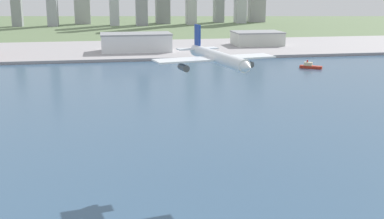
{
  "coord_description": "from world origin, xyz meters",
  "views": [
    {
      "loc": [
        -14.39,
        17.39,
        60.17
      ],
      "look_at": [
        9.98,
        154.27,
        25.39
      ],
      "focal_mm": 46.54,
      "sensor_mm": 36.0,
      "label": 1
    }
  ],
  "objects_px": {
    "warehouse_annex": "(257,38)",
    "airplane_landing": "(218,58)",
    "warehouse_main": "(136,42)",
    "tugboat_small": "(310,66)"
  },
  "relations": [
    {
      "from": "tugboat_small",
      "to": "warehouse_annex",
      "type": "height_order",
      "value": "warehouse_annex"
    },
    {
      "from": "airplane_landing",
      "to": "warehouse_annex",
      "type": "xyz_separation_m",
      "value": [
        117.1,
        331.6,
        -29.68
      ]
    },
    {
      "from": "airplane_landing",
      "to": "warehouse_main",
      "type": "xyz_separation_m",
      "value": [
        -4.93,
        303.95,
        -28.27
      ]
    },
    {
      "from": "tugboat_small",
      "to": "warehouse_annex",
      "type": "relative_size",
      "value": 0.33
    },
    {
      "from": "tugboat_small",
      "to": "warehouse_main",
      "type": "height_order",
      "value": "warehouse_main"
    },
    {
      "from": "warehouse_main",
      "to": "tugboat_small",
      "type": "bearing_deg",
      "value": -40.66
    },
    {
      "from": "tugboat_small",
      "to": "warehouse_main",
      "type": "distance_m",
      "value": 160.9
    },
    {
      "from": "warehouse_annex",
      "to": "airplane_landing",
      "type": "bearing_deg",
      "value": -109.45
    },
    {
      "from": "warehouse_main",
      "to": "warehouse_annex",
      "type": "bearing_deg",
      "value": 12.77
    },
    {
      "from": "warehouse_main",
      "to": "warehouse_annex",
      "type": "distance_m",
      "value": 125.13
    }
  ]
}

